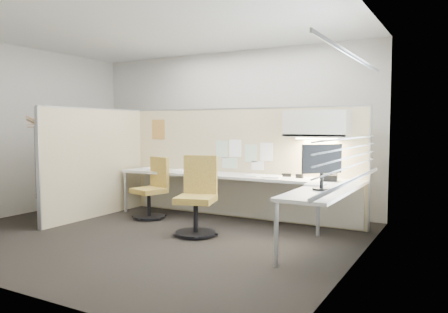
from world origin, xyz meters
The scene contains 25 objects.
floor centered at (0.00, 0.00, -0.01)m, with size 5.50×4.50×0.01m, color black.
ceiling centered at (0.00, 0.00, 2.80)m, with size 5.50×4.50×0.01m, color white.
wall_back centered at (0.00, 2.25, 1.40)m, with size 5.50×0.02×2.80m, color beige.
wall_left centered at (-2.75, 0.00, 1.40)m, with size 0.02×4.50×2.80m, color beige.
wall_right centered at (2.75, 0.00, 1.40)m, with size 0.02×4.50×2.80m, color beige.
window_pane centered at (2.73, 0.00, 1.55)m, with size 0.01×2.80×1.30m, color #94A3AD.
partition_back centered at (0.55, 1.60, 0.88)m, with size 4.10×0.06×1.75m, color #CBB88C.
partition_left centered at (-1.50, 0.50, 0.88)m, with size 0.06×2.20×1.75m, color #CBB88C.
desk centered at (0.93, 1.13, 0.60)m, with size 4.00×2.07×0.73m.
overhead_bin centered at (1.90, 1.39, 1.51)m, with size 0.90×0.36×0.38m, color beige.
task_light_strip centered at (1.90, 1.39, 1.30)m, with size 0.60×0.06×0.02m, color #FFEABF.
pinned_papers centered at (0.63, 1.57, 1.03)m, with size 1.01×0.00×0.47m.
poster centered at (-1.05, 1.57, 1.42)m, with size 0.28×0.00×0.35m, color #FFA020.
chair_left centered at (-0.63, 0.85, 0.45)m, with size 0.55×0.57×0.96m.
chair_right centered at (0.58, 0.31, 0.49)m, with size 0.61×0.63×1.06m.
monitor centered at (2.30, 0.32, 1.04)m, with size 0.37×0.39×0.53m.
phone centered at (2.14, 1.21, 0.78)m, with size 0.24×0.23×0.12m.
stapler centered at (1.45, 1.40, 0.76)m, with size 0.14×0.04×0.05m, color black.
tape_dispenser centered at (1.67, 1.33, 0.76)m, with size 0.10×0.06×0.06m, color black.
coat_hook centered at (-1.58, -0.50, 1.42)m, with size 0.18×0.44×1.34m.
paper_stack_0 centered at (-0.98, 1.28, 0.75)m, with size 0.23×0.30×0.03m, color white.
paper_stack_1 centered at (-0.38, 1.30, 0.74)m, with size 0.23×0.30×0.02m, color white.
paper_stack_2 centered at (0.98, 1.29, 0.74)m, with size 0.23×0.30×0.01m, color white.
paper_stack_3 centered at (1.31, 1.21, 0.74)m, with size 0.23×0.30×0.02m, color white.
paper_stack_4 centered at (2.10, 0.72, 0.74)m, with size 0.23×0.30×0.02m, color white.
Camera 1 is at (3.78, -4.66, 1.48)m, focal length 35.00 mm.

